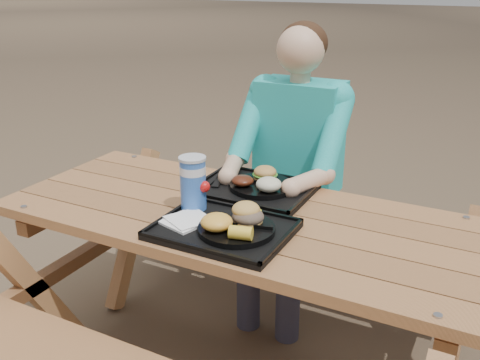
% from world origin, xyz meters
% --- Properties ---
extents(picnic_table, '(1.80, 1.49, 0.75)m').
position_xyz_m(picnic_table, '(0.00, 0.00, 0.38)').
color(picnic_table, '#999999').
rests_on(picnic_table, ground).
extents(tray_near, '(0.45, 0.35, 0.02)m').
position_xyz_m(tray_near, '(0.03, -0.17, 0.76)').
color(tray_near, black).
rests_on(tray_near, picnic_table).
extents(tray_far, '(0.45, 0.35, 0.02)m').
position_xyz_m(tray_far, '(-0.04, 0.20, 0.76)').
color(tray_far, black).
rests_on(tray_far, picnic_table).
extents(plate_near, '(0.26, 0.26, 0.02)m').
position_xyz_m(plate_near, '(0.08, -0.18, 0.78)').
color(plate_near, black).
rests_on(plate_near, tray_near).
extents(plate_far, '(0.26, 0.26, 0.02)m').
position_xyz_m(plate_far, '(-0.01, 0.21, 0.78)').
color(plate_far, black).
rests_on(plate_far, tray_far).
extents(napkin_stack, '(0.17, 0.17, 0.02)m').
position_xyz_m(napkin_stack, '(-0.11, -0.20, 0.78)').
color(napkin_stack, white).
rests_on(napkin_stack, tray_near).
extents(soda_cup, '(0.09, 0.09, 0.19)m').
position_xyz_m(soda_cup, '(-0.15, -0.08, 0.86)').
color(soda_cup, '#174CAD').
rests_on(soda_cup, tray_near).
extents(condiment_bbq, '(0.04, 0.04, 0.03)m').
position_xyz_m(condiment_bbq, '(0.03, -0.05, 0.78)').
color(condiment_bbq, black).
rests_on(condiment_bbq, tray_near).
extents(condiment_mustard, '(0.05, 0.05, 0.03)m').
position_xyz_m(condiment_mustard, '(0.09, -0.06, 0.78)').
color(condiment_mustard, yellow).
rests_on(condiment_mustard, tray_near).
extents(sandwich, '(0.10, 0.10, 0.11)m').
position_xyz_m(sandwich, '(0.10, -0.13, 0.84)').
color(sandwich, gold).
rests_on(sandwich, plate_near).
extents(mac_cheese, '(0.11, 0.11, 0.05)m').
position_xyz_m(mac_cheese, '(0.03, -0.23, 0.82)').
color(mac_cheese, '#F5B840').
rests_on(mac_cheese, plate_near).
extents(corn_cob, '(0.09, 0.09, 0.04)m').
position_xyz_m(corn_cob, '(0.13, -0.25, 0.81)').
color(corn_cob, yellow).
rests_on(corn_cob, plate_near).
extents(cutlery_far, '(0.08, 0.17, 0.01)m').
position_xyz_m(cutlery_far, '(-0.20, 0.21, 0.77)').
color(cutlery_far, black).
rests_on(cutlery_far, tray_far).
extents(burger, '(0.10, 0.10, 0.09)m').
position_xyz_m(burger, '(-0.02, 0.26, 0.83)').
color(burger, '#BD8842').
rests_on(burger, plate_far).
extents(baked_beans, '(0.09, 0.09, 0.04)m').
position_xyz_m(baked_beans, '(-0.07, 0.16, 0.81)').
color(baked_beans, '#4F1E0F').
rests_on(baked_beans, plate_far).
extents(potato_salad, '(0.10, 0.10, 0.06)m').
position_xyz_m(potato_salad, '(0.05, 0.15, 0.82)').
color(potato_salad, beige).
rests_on(potato_salad, plate_far).
extents(diner, '(0.48, 0.84, 1.28)m').
position_xyz_m(diner, '(-0.02, 0.62, 0.64)').
color(diner, '#1AB69E').
rests_on(diner, ground).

